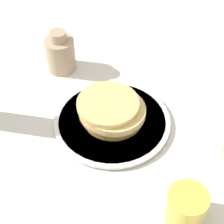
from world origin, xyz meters
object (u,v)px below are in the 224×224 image
(pancake_stack, at_px, (112,111))
(cream_jug, at_px, (60,53))
(plate, at_px, (112,121))
(juice_glass, at_px, (186,206))

(pancake_stack, height_order, cream_jug, cream_jug)
(plate, relative_size, juice_glass, 3.58)
(juice_glass, bearing_deg, plate, -178.64)
(pancake_stack, distance_m, cream_jug, 0.26)
(plate, bearing_deg, pancake_stack, 153.10)
(plate, relative_size, pancake_stack, 1.77)
(juice_glass, xyz_separation_m, cream_jug, (-0.55, -0.03, 0.02))
(juice_glass, height_order, cream_jug, cream_jug)
(plate, distance_m, cream_jug, 0.26)
(plate, xyz_separation_m, juice_glass, (0.29, 0.01, 0.03))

